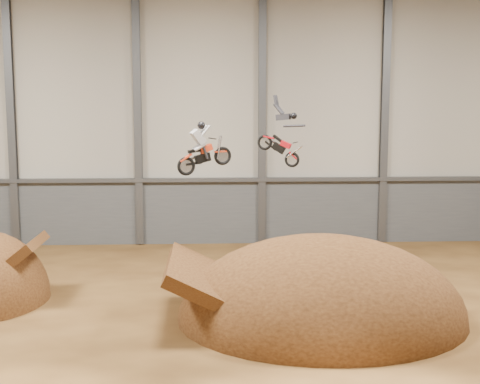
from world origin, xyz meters
name	(u,v)px	position (x,y,z in m)	size (l,w,h in m)	color
floor	(195,340)	(0.00, 0.00, 0.00)	(40.00, 40.00, 0.00)	#472C13
back_wall	(200,116)	(0.00, 15.00, 7.00)	(40.00, 0.10, 14.00)	#B4AEA0
lower_band_back	(201,212)	(0.00, 14.90, 1.75)	(39.80, 0.18, 3.50)	#4D5054
steel_rail	(201,180)	(0.00, 14.75, 3.55)	(39.80, 0.35, 0.20)	#47494F
steel_column_1	(11,116)	(-10.00, 14.80, 7.00)	(0.40, 0.36, 13.90)	#47494F
steel_column_2	(138,116)	(-3.33, 14.80, 7.00)	(0.40, 0.36, 13.90)	#47494F
steel_column_3	(262,116)	(3.33, 14.80, 7.00)	(0.40, 0.36, 13.90)	#47494F
steel_column_4	(385,116)	(10.00, 14.80, 7.00)	(0.40, 0.36, 13.90)	#47494F
landing_ramp	(321,318)	(4.54, 2.01, 0.00)	(10.42, 9.22, 6.01)	#391F0E
fmx_rider_a	(206,144)	(0.39, 4.09, 6.23)	(2.21, 0.84, 2.00)	red
fmx_rider_b	(275,130)	(3.05, 4.62, 6.71)	(2.47, 0.71, 2.12)	#AE1018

